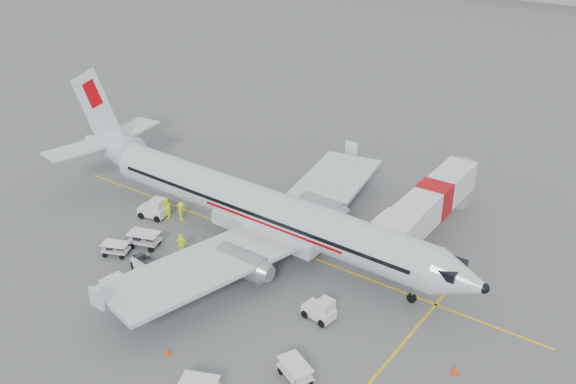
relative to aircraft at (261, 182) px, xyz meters
The scene contains 19 objects.
ground 5.51m from the aircraft, 29.00° to the left, with size 360.00×360.00×0.00m, color #56595B.
stripe_lead 5.51m from the aircraft, 29.00° to the left, with size 44.00×0.20×0.01m, color yellow.
stripe_cross 17.49m from the aircraft, 26.99° to the right, with size 0.20×20.00×0.01m, color yellow.
aircraft is the anchor object (origin of this frame).
jet_bridge 14.22m from the aircraft, 41.59° to the left, with size 3.18×16.98×4.46m, color silver, non-canonical shape.
belt_loader 10.44m from the aircraft, 116.26° to the right, with size 4.43×1.66×2.40m, color silver, non-canonical shape.
tug_fore 11.54m from the aircraft, 31.18° to the right, with size 2.14×1.22×1.65m, color silver, non-canonical shape.
tug_mid 13.14m from the aircraft, 110.88° to the right, with size 2.01×1.15×1.56m, color silver, non-canonical shape.
tug_aft 11.40m from the aircraft, 168.41° to the right, with size 2.33×1.33×1.80m, color silver, non-canonical shape.
cart_loaded_a 12.45m from the aircraft, 134.98° to the right, with size 2.04×1.21×1.06m, color silver, non-canonical shape.
cart_loaded_b 10.49m from the aircraft, 140.56° to the right, with size 2.45×1.45×1.28m, color silver, non-canonical shape.
cart_empty_b 16.40m from the aircraft, 45.09° to the right, with size 2.24×1.33×1.17m, color silver, non-canonical shape.
cone_nose 19.94m from the aircraft, 15.70° to the right, with size 0.41×0.41×0.68m, color #FF4309.
cone_port 15.20m from the aircraft, 57.96° to the left, with size 0.37×0.37×0.61m, color #FF4309.
cone_stbd 15.28m from the aircraft, 76.19° to the right, with size 0.33×0.33×0.53m, color #FF4309.
crew_a 5.08m from the aircraft, 153.91° to the right, with size 0.69×0.45×1.90m, color #E6FA12.
crew_b 10.31m from the aircraft, behind, with size 0.92×0.72×1.89m, color #E6FA12.
crew_c 9.15m from the aircraft, behind, with size 1.10×0.63×1.71m, color #E6FA12.
crew_d 7.85m from the aircraft, 129.12° to the right, with size 1.05×0.44×1.79m, color #E6FA12.
Camera 1 is at (26.71, -35.22, 26.87)m, focal length 40.00 mm.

